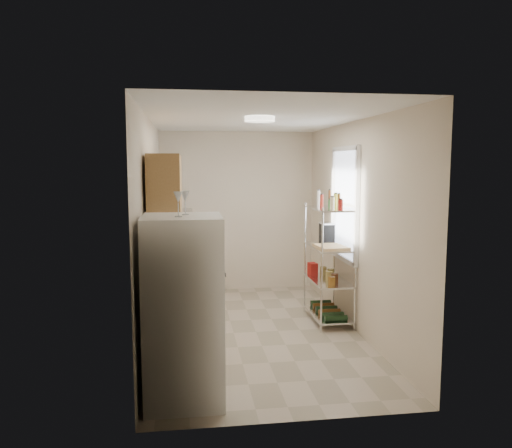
{
  "coord_description": "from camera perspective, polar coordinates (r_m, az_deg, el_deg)",
  "views": [
    {
      "loc": [
        -0.83,
        -5.93,
        2.06
      ],
      "look_at": [
        0.04,
        0.25,
        1.32
      ],
      "focal_mm": 35.0,
      "sensor_mm": 36.0,
      "label": 1
    }
  ],
  "objects": [
    {
      "name": "upper_cabinets",
      "position": [
        6.03,
        -10.14,
        4.29
      ],
      "size": [
        0.33,
        2.2,
        0.72
      ],
      "primitive_type": "cube",
      "color": "#A97E48",
      "rests_on": "room"
    },
    {
      "name": "window",
      "position": [
        6.62,
        10.12,
        2.25
      ],
      "size": [
        0.06,
        1.0,
        1.46
      ],
      "primitive_type": "cube",
      "color": "white",
      "rests_on": "room"
    },
    {
      "name": "refrigerator",
      "position": [
        4.42,
        -8.28,
        -9.64
      ],
      "size": [
        0.67,
        0.67,
        1.63
      ],
      "primitive_type": "cube",
      "color": "white",
      "rests_on": "ground"
    },
    {
      "name": "bakers_rack",
      "position": [
        6.56,
        8.36,
        -1.65
      ],
      "size": [
        0.45,
        0.9,
        1.73
      ],
      "color": "silver",
      "rests_on": "ground"
    },
    {
      "name": "storage_bag",
      "position": [
        6.92,
        6.49,
        -5.1
      ],
      "size": [
        0.12,
        0.15,
        0.16
      ],
      "primitive_type": "cube",
      "rotation": [
        0.0,
        0.0,
        0.15
      ],
      "color": "maroon",
      "rests_on": "bakers_rack"
    },
    {
      "name": "frying_pan_large",
      "position": [
        6.85,
        -9.5,
        -2.86
      ],
      "size": [
        0.33,
        0.33,
        0.05
      ],
      "primitive_type": "cylinder",
      "rotation": [
        0.0,
        0.0,
        0.2
      ],
      "color": "black",
      "rests_on": "counter_run"
    },
    {
      "name": "wine_glass_b",
      "position": [
        4.17,
        -8.88,
        2.24
      ],
      "size": [
        0.08,
        0.08,
        0.21
      ],
      "primitive_type": null,
      "color": "silver",
      "rests_on": "refrigerator"
    },
    {
      "name": "frying_pan_small",
      "position": [
        7.09,
        -8.61,
        -2.56
      ],
      "size": [
        0.27,
        0.27,
        0.04
      ],
      "primitive_type": "cylinder",
      "rotation": [
        0.0,
        0.0,
        0.43
      ],
      "color": "black",
      "rests_on": "counter_run"
    },
    {
      "name": "rice_cooker",
      "position": [
        6.09,
        -8.94,
        -3.26
      ],
      "size": [
        0.27,
        0.27,
        0.22
      ],
      "primitive_type": "cylinder",
      "color": "white",
      "rests_on": "counter_run"
    },
    {
      "name": "counter_run",
      "position": [
        6.56,
        -8.59,
        -7.48
      ],
      "size": [
        0.63,
        3.51,
        0.9
      ],
      "color": "#A97E48",
      "rests_on": "ground"
    },
    {
      "name": "espresso_machine",
      "position": [
        6.89,
        8.09,
        -0.95
      ],
      "size": [
        0.16,
        0.24,
        0.27
      ],
      "primitive_type": "cube",
      "rotation": [
        0.0,
        0.0,
        0.06
      ],
      "color": "black",
      "rests_on": "bakers_rack"
    },
    {
      "name": "ceiling_dome",
      "position": [
        5.71,
        0.42,
        11.9
      ],
      "size": [
        0.34,
        0.34,
        0.05
      ],
      "primitive_type": "cylinder",
      "color": "white",
      "rests_on": "room"
    },
    {
      "name": "room",
      "position": [
        6.03,
        -0.01,
        -0.47
      ],
      "size": [
        2.52,
        4.42,
        2.62
      ],
      "color": "#BCAC98",
      "rests_on": "ground"
    },
    {
      "name": "range_hood",
      "position": [
        6.86,
        -9.37,
        1.07
      ],
      "size": [
        0.5,
        0.6,
        0.12
      ],
      "primitive_type": "cube",
      "color": "#B7BABC",
      "rests_on": "room"
    },
    {
      "name": "wine_glass_a",
      "position": [
        4.34,
        -8.1,
        2.41
      ],
      "size": [
        0.07,
        0.07,
        0.21
      ],
      "primitive_type": null,
      "color": "silver",
      "rests_on": "refrigerator"
    },
    {
      "name": "cutting_board",
      "position": [
        6.4,
        8.59,
        -2.6
      ],
      "size": [
        0.39,
        0.48,
        0.03
      ],
      "primitive_type": "cube",
      "rotation": [
        0.0,
        0.0,
        0.11
      ],
      "color": "tan",
      "rests_on": "bakers_rack"
    }
  ]
}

